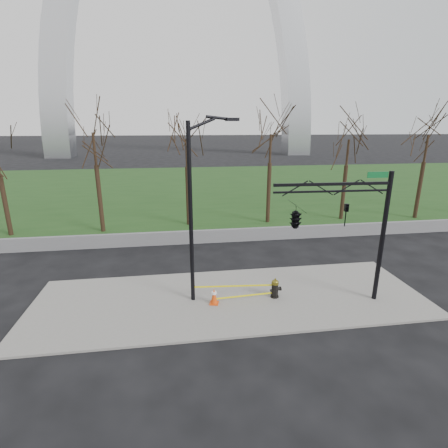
{
  "coord_description": "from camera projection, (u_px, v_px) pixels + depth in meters",
  "views": [
    {
      "loc": [
        -2.32,
        -13.8,
        7.85
      ],
      "look_at": [
        -0.04,
        2.0,
        3.09
      ],
      "focal_mm": 26.88,
      "sensor_mm": 36.0,
      "label": 1
    }
  ],
  "objects": [
    {
      "name": "ground",
      "position": [
        231.0,
        299.0,
        15.65
      ],
      "size": [
        500.0,
        500.0,
        0.0
      ],
      "primitive_type": "plane",
      "color": "black",
      "rests_on": "ground"
    },
    {
      "name": "tree_row",
      "position": [
        230.0,
        176.0,
        26.14
      ],
      "size": [
        49.68,
        4.0,
        7.96
      ],
      "color": "black",
      "rests_on": "ground"
    },
    {
      "name": "fire_hydrant",
      "position": [
        275.0,
        288.0,
        15.56
      ],
      "size": [
        0.59,
        0.38,
        0.95
      ],
      "rotation": [
        0.0,
        0.0,
        0.14
      ],
      "color": "black",
      "rests_on": "sidewalk"
    },
    {
      "name": "sidewalk",
      "position": [
        231.0,
        299.0,
        15.63
      ],
      "size": [
        18.0,
        6.0,
        0.1
      ],
      "primitive_type": "cube",
      "color": "slate",
      "rests_on": "ground"
    },
    {
      "name": "caution_tape",
      "position": [
        239.0,
        290.0,
        15.37
      ],
      "size": [
        3.78,
        0.52,
        0.47
      ],
      "color": "yellow",
      "rests_on": "ground"
    },
    {
      "name": "traffic_cone",
      "position": [
        214.0,
        296.0,
        15.0
      ],
      "size": [
        0.48,
        0.48,
        0.76
      ],
      "rotation": [
        0.0,
        0.0,
        -0.25
      ],
      "color": "#D5400B",
      "rests_on": "sidewalk"
    },
    {
      "name": "traffic_signal_mast",
      "position": [
        313.0,
        216.0,
        14.05
      ],
      "size": [
        5.1,
        2.5,
        6.0
      ],
      "rotation": [
        0.0,
        0.0,
        -0.03
      ],
      "color": "black",
      "rests_on": "ground"
    },
    {
      "name": "grass_strip",
      "position": [
        194.0,
        186.0,
        44.09
      ],
      "size": [
        120.0,
        40.0,
        0.06
      ],
      "primitive_type": "cube",
      "color": "#1B3C16",
      "rests_on": "ground"
    },
    {
      "name": "gateway_arch",
      "position": [
        179.0,
        13.0,
        77.5
      ],
      "size": [
        66.0,
        6.0,
        65.0
      ],
      "primitive_type": null,
      "color": "silver",
      "rests_on": "ground"
    },
    {
      "name": "street_light",
      "position": [
        195.0,
        202.0,
        14.26
      ],
      "size": [
        2.3,
        0.97,
        8.21
      ],
      "rotation": [
        0.0,
        0.0,
        0.34
      ],
      "color": "black",
      "rests_on": "ground"
    },
    {
      "name": "guardrail",
      "position": [
        212.0,
        236.0,
        23.11
      ],
      "size": [
        60.0,
        0.3,
        0.9
      ],
      "primitive_type": "cube",
      "color": "#59595B",
      "rests_on": "ground"
    }
  ]
}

